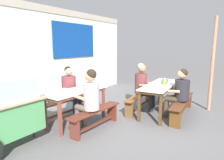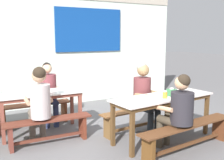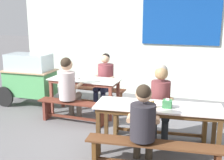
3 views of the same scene
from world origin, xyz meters
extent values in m
plane|color=slate|center=(0.00, 0.00, 0.00)|extent=(40.00, 40.00, 0.00)
cube|color=silver|center=(0.00, 2.91, 1.36)|extent=(7.03, 0.12, 2.73)
cube|color=navy|center=(0.87, 2.82, 1.95)|extent=(1.88, 0.03, 1.14)
cube|color=#B5A998|center=(0.00, 2.93, 2.83)|extent=(7.03, 0.20, 0.20)
cube|color=silver|center=(-0.92, 1.01, 0.76)|extent=(1.53, 0.64, 0.02)
cube|color=brown|center=(-0.92, 1.01, 0.72)|extent=(1.45, 0.57, 0.06)
cube|color=brown|center=(-0.24, 1.24, 0.35)|extent=(0.06, 0.06, 0.69)
cube|color=brown|center=(-0.25, 0.76, 0.35)|extent=(0.06, 0.06, 0.69)
cube|color=brown|center=(-1.60, 1.27, 0.35)|extent=(0.06, 0.06, 0.69)
cube|color=brown|center=(-1.61, 0.79, 0.35)|extent=(0.06, 0.06, 0.69)
cube|color=silver|center=(0.86, -0.29, 0.76)|extent=(1.95, 0.80, 0.03)
cube|color=#53381D|center=(0.86, -0.29, 0.72)|extent=(1.86, 0.74, 0.06)
cube|color=#53381D|center=(1.70, 0.04, 0.34)|extent=(0.07, 0.07, 0.69)
cube|color=#53381D|center=(1.75, -0.46, 0.34)|extent=(0.07, 0.07, 0.69)
cube|color=#53381D|center=(-0.03, -0.13, 0.34)|extent=(0.07, 0.07, 0.69)
cube|color=#53381D|center=(0.02, -0.63, 0.34)|extent=(0.07, 0.07, 0.69)
cube|color=brown|center=(-0.91, 1.57, 0.42)|extent=(1.46, 0.35, 0.02)
cube|color=brown|center=(-0.30, 1.56, 0.20)|extent=(0.07, 0.27, 0.41)
cube|color=brown|center=(-1.52, 1.59, 0.20)|extent=(0.07, 0.27, 0.41)
cube|color=brown|center=(-0.91, 1.57, 0.10)|extent=(1.17, 0.07, 0.04)
cube|color=brown|center=(-0.94, 0.45, 0.42)|extent=(1.45, 0.30, 0.03)
cube|color=maroon|center=(-0.33, 0.44, 0.20)|extent=(0.07, 0.23, 0.40)
cube|color=brown|center=(-1.54, 0.46, 0.20)|extent=(0.07, 0.23, 0.40)
cube|color=brown|center=(-0.94, 0.45, 0.10)|extent=(1.17, 0.07, 0.04)
cube|color=brown|center=(0.81, 0.27, 0.42)|extent=(1.78, 0.41, 0.02)
cube|color=brown|center=(1.56, 0.34, 0.20)|extent=(0.08, 0.21, 0.41)
cube|color=brown|center=(0.05, 0.19, 0.20)|extent=(0.08, 0.21, 0.41)
cube|color=brown|center=(0.81, 0.27, 0.10)|extent=(1.48, 0.19, 0.04)
cube|color=brown|center=(0.91, -0.85, 0.42)|extent=(1.89, 0.45, 0.03)
cube|color=#5C301A|center=(1.73, -0.77, 0.20)|extent=(0.08, 0.23, 0.41)
cube|color=brown|center=(0.10, -0.93, 0.20)|extent=(0.08, 0.23, 0.41)
cube|color=brown|center=(0.91, -0.85, 0.10)|extent=(1.59, 0.20, 0.04)
cube|color=#53A660|center=(-2.41, 1.20, 0.53)|extent=(1.12, 0.63, 0.58)
cube|color=silver|center=(-2.41, 1.20, 1.02)|extent=(1.01, 0.57, 0.41)
cube|color=tan|center=(-2.41, 1.20, 0.83)|extent=(1.20, 0.72, 0.02)
cylinder|color=#333333|center=(-1.92, 1.21, 0.12)|extent=(0.05, 0.05, 0.24)
cylinder|color=#3F3F3F|center=(-1.68, 1.21, 0.70)|extent=(0.05, 0.62, 0.04)
cylinder|color=#282F50|center=(-0.76, 1.24, 0.22)|extent=(0.11, 0.11, 0.43)
cylinder|color=#282F50|center=(-0.58, 1.22, 0.22)|extent=(0.11, 0.11, 0.43)
cylinder|color=#282F50|center=(-0.74, 1.41, 0.48)|extent=(0.17, 0.38, 0.13)
cylinder|color=#282F50|center=(-0.56, 1.39, 0.48)|extent=(0.17, 0.38, 0.13)
cylinder|color=brown|center=(-0.63, 1.57, 0.74)|extent=(0.36, 0.36, 0.54)
sphere|color=tan|center=(-0.64, 1.55, 1.14)|extent=(0.19, 0.19, 0.19)
sphere|color=black|center=(-0.63, 1.58, 1.17)|extent=(0.18, 0.18, 0.18)
cylinder|color=tan|center=(-0.85, 1.41, 0.73)|extent=(0.10, 0.31, 0.10)
cylinder|color=tan|center=(-0.46, 1.37, 0.73)|extent=(0.10, 0.31, 0.07)
cylinder|color=#675B4F|center=(-0.96, 0.78, 0.22)|extent=(0.11, 0.11, 0.43)
cylinder|color=#675B4F|center=(-1.14, 0.78, 0.22)|extent=(0.11, 0.11, 0.43)
cylinder|color=#675B4F|center=(-0.96, 0.62, 0.48)|extent=(0.13, 0.36, 0.13)
cylinder|color=#675B4F|center=(-1.14, 0.62, 0.48)|extent=(0.13, 0.36, 0.13)
cylinder|color=#BFAEAD|center=(-1.05, 0.45, 0.75)|extent=(0.32, 0.32, 0.55)
sphere|color=tan|center=(-1.05, 0.47, 1.17)|extent=(0.23, 0.23, 0.23)
sphere|color=#2D2319|center=(-1.05, 0.44, 1.21)|extent=(0.21, 0.21, 0.21)
cylinder|color=tan|center=(-0.87, 0.63, 0.74)|extent=(0.07, 0.30, 0.08)
cylinder|color=tan|center=(-1.23, 0.64, 0.74)|extent=(0.07, 0.31, 0.10)
cylinder|color=#43392B|center=(0.78, -0.51, 0.22)|extent=(0.11, 0.11, 0.43)
cylinder|color=#43392B|center=(0.61, -0.54, 0.22)|extent=(0.11, 0.11, 0.43)
cylinder|color=#43392B|center=(0.81, -0.68, 0.48)|extent=(0.19, 0.40, 0.13)
cylinder|color=#43392B|center=(0.64, -0.71, 0.48)|extent=(0.19, 0.40, 0.13)
cylinder|color=#28252B|center=(0.75, -0.87, 0.72)|extent=(0.34, 0.34, 0.49)
sphere|color=tan|center=(0.75, -0.85, 1.10)|extent=(0.21, 0.21, 0.21)
sphere|color=#2D2319|center=(0.75, -0.88, 1.14)|extent=(0.20, 0.20, 0.20)
cylinder|color=tan|center=(0.91, -0.66, 0.70)|extent=(0.12, 0.31, 0.10)
cylinder|color=tan|center=(0.53, -0.72, 0.70)|extent=(0.12, 0.31, 0.09)
cylinder|color=#1F2429|center=(0.77, -0.08, 0.22)|extent=(0.11, 0.11, 0.43)
cylinder|color=#1F2429|center=(0.95, -0.05, 0.22)|extent=(0.11, 0.11, 0.43)
cylinder|color=#1F2429|center=(0.75, 0.09, 0.48)|extent=(0.18, 0.39, 0.13)
cylinder|color=#1F2429|center=(0.93, 0.11, 0.48)|extent=(0.18, 0.39, 0.13)
cylinder|color=brown|center=(0.81, 0.27, 0.75)|extent=(0.33, 0.33, 0.55)
sphere|color=#94724B|center=(0.82, 0.25, 1.16)|extent=(0.22, 0.22, 0.22)
sphere|color=gray|center=(0.81, 0.28, 1.20)|extent=(0.21, 0.21, 0.21)
cylinder|color=#94724B|center=(0.66, 0.06, 0.74)|extent=(0.11, 0.31, 0.10)
cylinder|color=#94724B|center=(1.02, 0.11, 0.74)|extent=(0.11, 0.31, 0.07)
cube|color=#377C48|center=(1.00, -0.34, 0.83)|extent=(0.13, 0.13, 0.11)
cube|color=white|center=(1.00, -0.34, 0.90)|extent=(0.05, 0.04, 0.02)
cylinder|color=orange|center=(0.79, -0.43, 0.83)|extent=(0.07, 0.07, 0.11)
cylinder|color=white|center=(0.79, -0.43, 0.89)|extent=(0.07, 0.07, 0.02)
cylinder|color=silver|center=(-1.08, 0.95, 0.80)|extent=(0.17, 0.17, 0.04)
cylinder|color=#B27B59|center=(1.83, -1.34, 1.27)|extent=(0.08, 0.08, 2.53)
camera|label=1|loc=(-3.97, -2.10, 1.77)|focal=31.15mm
camera|label=2|loc=(-2.01, -3.75, 1.79)|focal=42.35mm
camera|label=3|loc=(1.46, -4.33, 2.12)|focal=44.94mm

